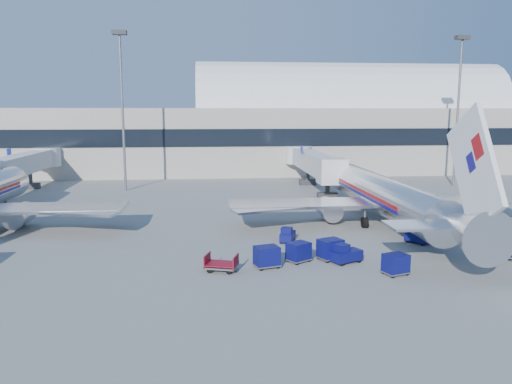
{
  "coord_description": "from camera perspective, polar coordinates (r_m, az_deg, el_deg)",
  "views": [
    {
      "loc": [
        -7.98,
        -43.49,
        11.41
      ],
      "look_at": [
        -3.19,
        6.0,
        3.38
      ],
      "focal_mm": 35.0,
      "sensor_mm": 36.0,
      "label": 1
    }
  ],
  "objects": [
    {
      "name": "cart_solo_far",
      "position": [
        44.0,
        26.14,
        -5.63
      ],
      "size": [
        2.34,
        2.17,
        1.65
      ],
      "rotation": [
        0.0,
        0.0,
        -0.52
      ],
      "color": "#0A0D50",
      "rests_on": "ground"
    },
    {
      "name": "cart_open_red",
      "position": [
        36.47,
        -3.92,
        -8.37
      ],
      "size": [
        2.61,
        2.18,
        0.6
      ],
      "rotation": [
        0.0,
        0.0,
        -0.3
      ],
      "color": "slate",
      "rests_on": "ground"
    },
    {
      "name": "cart_solo_near",
      "position": [
        36.89,
        15.67,
        -7.9
      ],
      "size": [
        2.03,
        1.78,
        1.5
      ],
      "rotation": [
        0.0,
        0.0,
        0.33
      ],
      "color": "#0A0D50",
      "rests_on": "ground"
    },
    {
      "name": "jetbridge_mid",
      "position": [
        79.21,
        -25.02,
        2.89
      ],
      "size": [
        4.4,
        27.5,
        6.25
      ],
      "color": "silver",
      "rests_on": "ground"
    },
    {
      "name": "ground",
      "position": [
        45.67,
        4.73,
        -5.33
      ],
      "size": [
        260.0,
        260.0,
        0.0
      ],
      "primitive_type": "plane",
      "color": "gray",
      "rests_on": "ground"
    },
    {
      "name": "airliner_main",
      "position": [
        51.95,
        14.8,
        -0.53
      ],
      "size": [
        32.0,
        37.26,
        12.07
      ],
      "color": "silver",
      "rests_on": "ground"
    },
    {
      "name": "cart_train_a",
      "position": [
        39.4,
        8.49,
        -6.45
      ],
      "size": [
        2.27,
        2.05,
        1.63
      ],
      "rotation": [
        0.0,
        0.0,
        0.42
      ],
      "color": "#0A0D50",
      "rests_on": "ground"
    },
    {
      "name": "barrier_near",
      "position": [
        53.52,
        23.7,
        -3.43
      ],
      "size": [
        3.0,
        0.55,
        0.9
      ],
      "primitive_type": "cube",
      "color": "#9E9E96",
      "rests_on": "ground"
    },
    {
      "name": "terminal",
      "position": [
        99.69,
        -8.82,
        6.83
      ],
      "size": [
        170.0,
        28.15,
        21.0
      ],
      "color": "#B2AA9E",
      "rests_on": "ground"
    },
    {
      "name": "cart_train_b",
      "position": [
        38.6,
        4.89,
        -6.8
      ],
      "size": [
        2.16,
        2.04,
        1.52
      ],
      "rotation": [
        0.0,
        0.0,
        0.58
      ],
      "color": "#0A0D50",
      "rests_on": "ground"
    },
    {
      "name": "tug_lead",
      "position": [
        38.85,
        10.15,
        -6.96
      ],
      "size": [
        2.67,
        2.1,
        1.56
      ],
      "rotation": [
        0.0,
        0.0,
        0.44
      ],
      "color": "#0A0D50",
      "rests_on": "ground"
    },
    {
      "name": "jetbridge_near",
      "position": [
        76.28,
        6.29,
        3.49
      ],
      "size": [
        4.4,
        27.5,
        6.25
      ],
      "color": "silver",
      "rests_on": "ground"
    },
    {
      "name": "cart_train_c",
      "position": [
        37.1,
        1.24,
        -7.36
      ],
      "size": [
        2.13,
        1.83,
        1.6
      ],
      "rotation": [
        0.0,
        0.0,
        0.28
      ],
      "color": "#0A0D50",
      "rests_on": "ground"
    },
    {
      "name": "tug_left",
      "position": [
        44.3,
        3.6,
        -4.92
      ],
      "size": [
        1.75,
        2.39,
        1.4
      ],
      "rotation": [
        0.0,
        0.0,
        1.21
      ],
      "color": "#0A0D50",
      "rests_on": "ground"
    },
    {
      "name": "mast_west",
      "position": [
        74.55,
        -15.11,
        11.46
      ],
      "size": [
        2.0,
        1.2,
        22.6
      ],
      "color": "slate",
      "rests_on": "ground"
    },
    {
      "name": "tug_right",
      "position": [
        46.15,
        17.91,
        -4.82
      ],
      "size": [
        2.05,
        2.26,
        1.34
      ],
      "rotation": [
        0.0,
        0.0,
        -0.93
      ],
      "color": "#0A0D50",
      "rests_on": "ground"
    },
    {
      "name": "barrier_mid",
      "position": [
        55.2,
        26.7,
        -3.27
      ],
      "size": [
        3.0,
        0.55,
        0.9
      ],
      "primitive_type": "cube",
      "color": "#9E9E96",
      "rests_on": "ground"
    },
    {
      "name": "mast_east",
      "position": [
        82.79,
        22.2,
        10.85
      ],
      "size": [
        2.0,
        1.2,
        22.6
      ],
      "color": "slate",
      "rests_on": "ground"
    }
  ]
}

